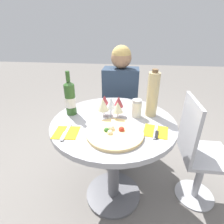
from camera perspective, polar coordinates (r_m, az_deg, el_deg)
The scene contains 16 objects.
ground_plane at distance 1.77m, azimuth 0.41°, elevation -25.17°, with size 12.00×12.00×0.00m, color slate.
dining_table at distance 1.36m, azimuth 0.49°, elevation -9.52°, with size 0.89×0.89×0.77m.
chair_behind_diner at distance 2.07m, azimuth 2.72°, elevation -0.27°, with size 0.37×0.37×0.93m.
seated_diner at distance 1.89m, azimuth 2.46°, elevation 0.44°, with size 0.37×0.46×1.22m.
chair_empty_side at distance 1.59m, azimuth 26.11°, elevation -12.45°, with size 0.37×0.37×0.93m.
pizza_large at distance 1.09m, azimuth 0.91°, elevation -6.92°, with size 0.36×0.36×0.05m.
wine_bottle at distance 1.34m, azimuth -13.49°, elevation 4.40°, with size 0.08×0.08×0.33m.
tall_carafe at distance 1.30m, azimuth 13.12°, elevation 5.59°, with size 0.08×0.08×0.35m.
sugar_shaker at distance 1.30m, azimuth 8.03°, elevation 1.22°, with size 0.07×0.07×0.13m.
wine_glass_back_right at distance 1.28m, azimuth 2.16°, elevation 3.31°, with size 0.07×0.07×0.15m.
wine_glass_back_left at distance 1.30m, azimuth -2.45°, elevation 3.56°, with size 0.08×0.08×0.16m.
wine_glass_front_right at distance 1.22m, azimuth 1.86°, elevation 1.50°, with size 0.08×0.08×0.14m.
wine_glass_center at distance 1.25m, azimuth -0.35°, elevation 2.89°, with size 0.07×0.07×0.15m.
wine_glass_front_left at distance 1.23m, azimuth -2.98°, elevation 2.32°, with size 0.08×0.08×0.16m.
place_setting_left at distance 1.15m, azimuth -14.76°, elevation -6.52°, with size 0.16×0.19×0.01m.
place_setting_right at distance 1.16m, azimuth 14.08°, elevation -6.15°, with size 0.18×0.19×0.01m.
Camera 1 is at (0.12, -1.09, 1.38)m, focal length 28.00 mm.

